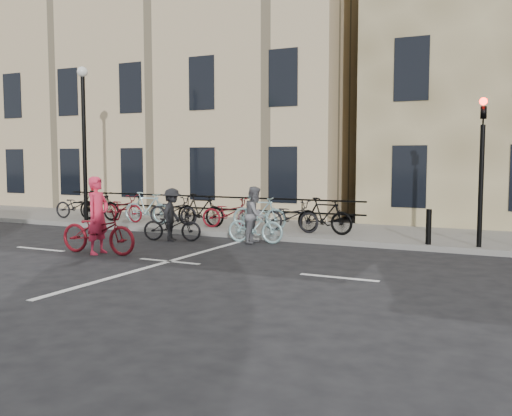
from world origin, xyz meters
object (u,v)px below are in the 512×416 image
at_px(cyclist_pink, 98,227).
at_px(cyclist_dark, 172,220).
at_px(traffic_light, 482,153).
at_px(lamp_post, 84,124).
at_px(cyclist_grey, 255,220).

bearing_deg(cyclist_pink, cyclist_dark, -10.79).
relative_size(traffic_light, cyclist_pink, 1.80).
bearing_deg(traffic_light, cyclist_pink, -153.18).
relative_size(cyclist_pink, cyclist_dark, 1.22).
bearing_deg(lamp_post, cyclist_grey, -8.11).
relative_size(lamp_post, cyclist_grey, 3.20).
bearing_deg(cyclist_dark, traffic_light, -95.20).
bearing_deg(cyclist_dark, cyclist_pink, 155.90).
height_order(cyclist_pink, cyclist_grey, cyclist_pink).
relative_size(traffic_light, cyclist_grey, 2.36).
relative_size(lamp_post, cyclist_dark, 2.97).
xyz_separation_m(traffic_light, cyclist_pink, (-8.36, -4.23, -1.80)).
xyz_separation_m(lamp_post, cyclist_grey, (7.00, -1.00, -2.86)).
distance_m(traffic_light, lamp_post, 12.74).
xyz_separation_m(cyclist_pink, cyclist_grey, (2.66, 3.29, -0.02)).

